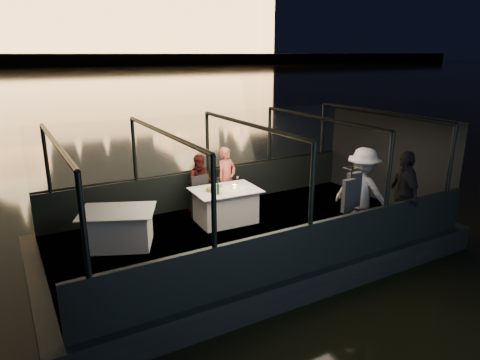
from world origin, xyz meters
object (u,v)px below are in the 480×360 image
person_man_maroon (201,181)px  wine_bottle (218,188)px  dining_table_aft (119,228)px  chair_port_right (226,193)px  passenger_stripe (362,196)px  dining_table_central (226,206)px  chair_port_left (204,199)px  passenger_dark (403,197)px  coat_stand (349,204)px  person_woman_coral (227,179)px

person_man_maroon → wine_bottle: bearing=-74.5°
wine_bottle → dining_table_aft: bearing=176.2°
chair_port_right → wine_bottle: 1.14m
passenger_stripe → dining_table_aft: bearing=46.8°
chair_port_right → passenger_stripe: (1.78, -2.61, 0.40)m
chair_port_right → passenger_stripe: bearing=-72.4°
dining_table_central → chair_port_left: 0.56m
passenger_stripe → chair_port_left: bearing=24.5°
chair_port_left → dining_table_aft: bearing=-172.7°
passenger_stripe → chair_port_right: bearing=14.1°
person_man_maroon → passenger_dark: (2.98, -3.36, 0.10)m
chair_port_left → chair_port_right: bearing=5.5°
chair_port_left → dining_table_central: bearing=-61.3°
coat_stand → passenger_stripe: 0.73m
dining_table_central → wine_bottle: bearing=-142.5°
chair_port_left → chair_port_right: 0.67m
chair_port_left → person_woman_coral: size_ratio=0.63×
chair_port_left → passenger_stripe: bearing=-52.4°
dining_table_aft → chair_port_right: bearing=14.0°
person_woman_coral → passenger_stripe: bearing=-76.0°
dining_table_central → coat_stand: size_ratio=0.88×
chair_port_left → person_woman_coral: 0.88m
person_man_maroon → chair_port_right: bearing=-9.2°
coat_stand → person_woman_coral: 3.26m
chair_port_left → coat_stand: 3.33m
coat_stand → person_man_maroon: (-1.63, 3.22, -0.15)m
chair_port_right → person_woman_coral: person_woman_coral is taller
wine_bottle → chair_port_left: bearing=92.4°
dining_table_central → chair_port_right: bearing=61.0°
coat_stand → person_man_maroon: coat_stand is taller
chair_port_left → wine_bottle: size_ratio=3.32×
dining_table_aft → person_woman_coral: 2.99m
chair_port_left → passenger_dark: 4.29m
dining_table_central → dining_table_aft: size_ratio=1.03×
dining_table_aft → wine_bottle: 2.18m
chair_port_left → person_man_maroon: person_man_maroon is taller
dining_table_aft → person_woman_coral: person_woman_coral is taller
person_man_maroon → wine_bottle: size_ratio=4.82×
chair_port_right → passenger_dark: size_ratio=0.45×
person_man_maroon → passenger_dark: 4.50m
person_man_maroon → passenger_stripe: passenger_stripe is taller
dining_table_central → passenger_stripe: passenger_stripe is taller
dining_table_aft → passenger_stripe: bearing=-23.0°
chair_port_right → passenger_dark: passenger_dark is taller
wine_bottle → coat_stand: bearing=-50.1°
person_woman_coral → passenger_stripe: 3.24m
coat_stand → chair_port_right: bearing=111.0°
passenger_dark → person_man_maroon: bearing=-114.0°
passenger_stripe → wine_bottle: bearing=33.3°
chair_port_left → passenger_stripe: 3.48m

